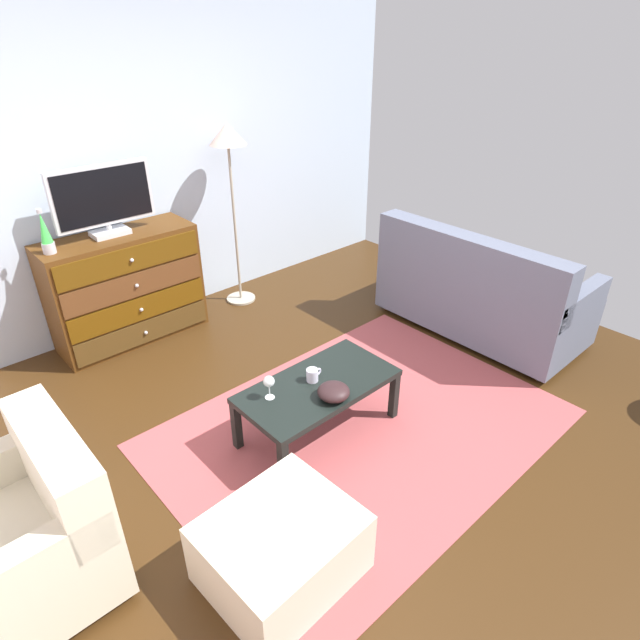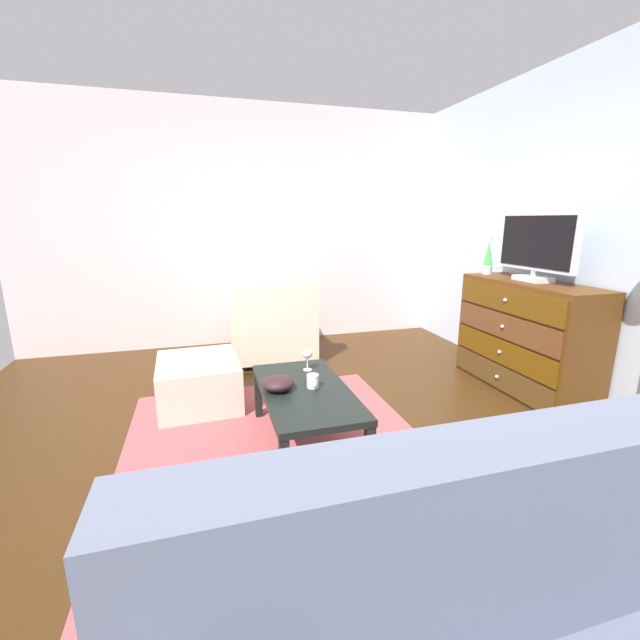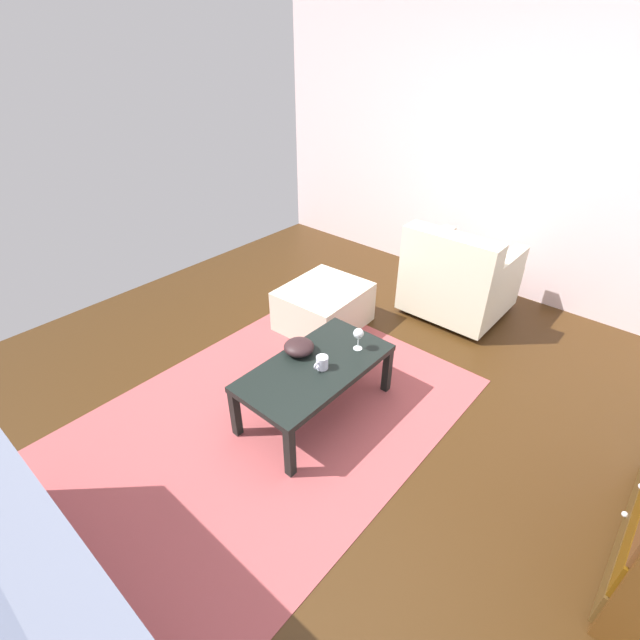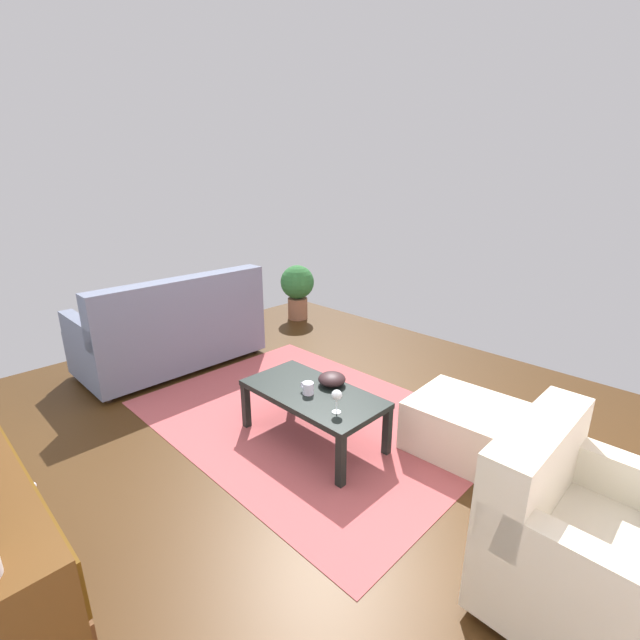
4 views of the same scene
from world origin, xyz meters
name	(u,v)px [view 1 (image 1 of 4)]	position (x,y,z in m)	size (l,w,h in m)	color
ground_plane	(320,430)	(0.00, 0.00, -0.03)	(5.59, 5.04, 0.05)	#3A230E
wall_accent_rear	(136,169)	(0.00, 2.28, 1.33)	(5.59, 0.12, 2.66)	silver
area_rug	(362,428)	(0.20, -0.20, 0.00)	(2.60, 1.90, 0.01)	#A24749
dresser	(126,288)	(-0.40, 1.97, 0.47)	(1.21, 0.49, 0.93)	#4F2D0F
tv	(103,199)	(-0.42, 1.99, 1.22)	(0.77, 0.18, 0.54)	silver
lava_lamp	(45,234)	(-0.90, 1.92, 1.08)	(0.09, 0.09, 0.33)	#B7B7BC
coffee_table	(318,390)	(-0.03, -0.02, 0.34)	(1.03, 0.53, 0.39)	black
wine_glass	(269,382)	(-0.35, 0.08, 0.51)	(0.07, 0.07, 0.16)	silver
mug	(313,375)	(-0.04, 0.03, 0.43)	(0.11, 0.08, 0.08)	silver
bowl_decorative	(334,392)	(-0.06, -0.19, 0.43)	(0.20, 0.20, 0.09)	black
couch_large	(479,293)	(1.88, 0.04, 0.36)	(0.85, 1.71, 0.94)	#332319
armchair	(17,540)	(-1.80, 0.08, 0.34)	(0.80, 0.80, 0.83)	#332319
ottoman	(281,549)	(-0.87, -0.67, 0.18)	(0.70, 0.60, 0.36)	beige
standing_lamp	(229,152)	(0.69, 1.92, 1.42)	(0.32, 0.32, 1.66)	#A59E8C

